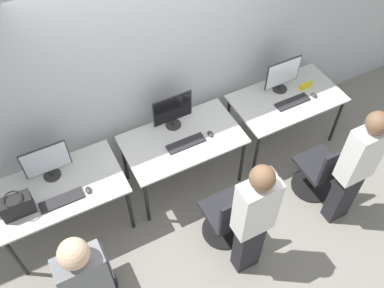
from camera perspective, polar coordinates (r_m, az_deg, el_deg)
name	(u,v)px	position (r m, az deg, el deg)	size (l,w,h in m)	color
ground_plane	(198,202)	(5.05, 0.79, -7.75)	(20.00, 20.00, 0.00)	gray
wall_back	(160,66)	(4.50, -4.31, 10.34)	(12.00, 0.05, 2.80)	#B7BCC1
desk_left	(59,192)	(4.51, -17.30, -6.13)	(1.30, 0.75, 0.76)	silver
monitor_left	(47,162)	(4.38, -18.82, -2.24)	(0.46, 0.18, 0.43)	#2D2D2D
keyboard_left	(62,200)	(4.34, -16.95, -7.20)	(0.43, 0.13, 0.02)	#262628
mouse_left	(88,190)	(4.33, -13.64, -5.98)	(0.06, 0.09, 0.03)	#333333
office_chair_left	(90,279)	(4.34, -13.47, -17.08)	(0.48, 0.48, 0.89)	black
desk_center	(183,143)	(4.69, -1.26, 0.12)	(1.30, 0.75, 0.76)	silver
monitor_center	(173,111)	(4.60, -2.60, 4.46)	(0.46, 0.18, 0.43)	#2D2D2D
keyboard_center	(186,143)	(4.58, -0.81, 0.08)	(0.43, 0.13, 0.02)	#262628
mouse_center	(210,134)	(4.66, 2.47, 1.36)	(0.06, 0.09, 0.03)	#333333
office_chair_center	(228,218)	(4.54, 4.82, -9.78)	(0.48, 0.48, 0.89)	black
person_center	(253,219)	(3.93, 8.19, -9.87)	(0.36, 0.22, 1.65)	#232328
desk_right	(286,102)	(5.24, 12.47, 5.49)	(1.30, 0.75, 0.76)	silver
monitor_right	(283,75)	(5.13, 11.99, 9.02)	(0.46, 0.18, 0.43)	#2D2D2D
keyboard_right	(292,102)	(5.14, 13.24, 5.47)	(0.43, 0.13, 0.02)	#262628
mouse_right	(314,95)	(5.28, 15.99, 6.28)	(0.06, 0.09, 0.03)	#333333
office_chair_right	(321,172)	(5.06, 16.79, -3.54)	(0.48, 0.48, 0.89)	black
person_right	(356,167)	(4.52, 21.05, -2.83)	(0.36, 0.22, 1.65)	#232328
handbag	(17,206)	(4.32, -22.35, -7.66)	(0.30, 0.18, 0.25)	black
placard_right	(306,86)	(5.34, 14.93, 7.55)	(0.16, 0.03, 0.08)	yellow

